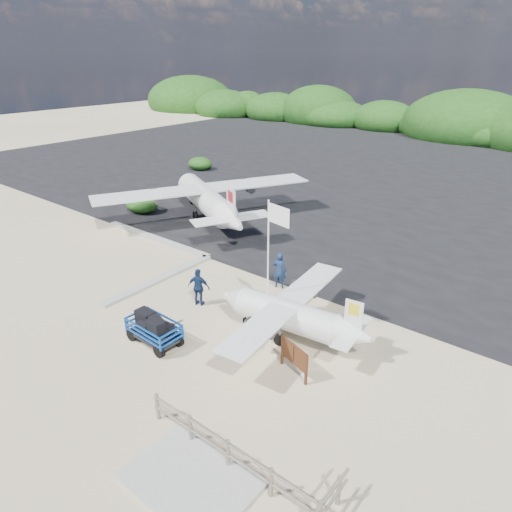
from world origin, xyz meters
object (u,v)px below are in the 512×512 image
Objects in this scene: flagpole at (267,327)px; aircraft_small at (358,159)px; signboard at (293,374)px; baggage_cart at (155,343)px; crew_c at (199,287)px; crew_a at (280,270)px; crew_b at (255,307)px.

flagpole is 35.37m from aircraft_small.
signboard is at bearing 107.30° from aircraft_small.
signboard is 38.09m from aircraft_small.
crew_c is (-0.76, 3.30, 0.91)m from baggage_cart.
crew_c is at bearing -174.69° from signboard.
signboard is (2.62, -1.87, 0.00)m from flagpole.
crew_a is 1.26× the size of crew_b.
aircraft_small is (-10.80, 29.84, -0.95)m from crew_a.
crew_c is (-1.91, -3.68, -0.03)m from crew_a.
signboard is 1.06× the size of crew_b.
baggage_cart is 1.63× the size of crew_b.
baggage_cart is at bearing 82.02° from crew_c.
crew_c reaches higher than aircraft_small.
flagpole is at bearing 54.33° from baggage_cart.
aircraft_small is (-15.13, 34.96, 0.00)m from signboard.
crew_c is 0.27× the size of aircraft_small.
flagpole reaches higher than crew_b.
crew_b is at bearing 168.29° from signboard.
crew_a is at bearing 103.78° from aircraft_small.
crew_b is 2.98m from crew_c.
crew_c reaches higher than signboard.
crew_c is (-6.24, 1.43, 0.91)m from signboard.
baggage_cart is 0.43× the size of flagpole.
baggage_cart is 1.29× the size of crew_a.
aircraft_small is at bearing 110.71° from flagpole.
flagpole is (2.86, 3.74, 0.00)m from baggage_cart.
crew_c is at bearing 104.70° from baggage_cart.
baggage_cart is at bearing 60.88° from crew_a.
crew_b reaches higher than signboard.
crew_a is (1.14, 6.99, 0.95)m from baggage_cart.
flagpole is at bearing -169.40° from crew_b.
signboard is at bearing 20.58° from baggage_cart.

